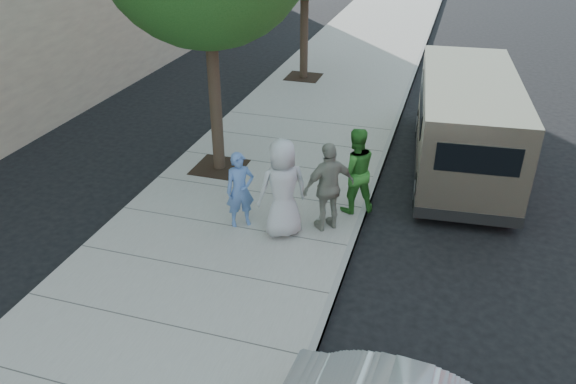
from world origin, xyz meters
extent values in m
plane|color=black|center=(0.00, 0.00, 0.00)|extent=(120.00, 120.00, 0.00)
cube|color=gray|center=(-1.00, 0.00, 0.07)|extent=(5.00, 60.00, 0.15)
cube|color=gray|center=(1.44, 0.00, 0.07)|extent=(0.12, 60.00, 0.16)
cube|color=black|center=(-2.30, 2.40, 0.15)|extent=(1.20, 1.20, 0.01)
cylinder|color=#38281E|center=(-2.30, 2.40, 2.13)|extent=(0.28, 0.28, 3.96)
cube|color=black|center=(-2.30, 10.00, 0.15)|extent=(1.20, 1.20, 0.01)
cylinder|color=#38281E|center=(-2.30, 10.00, 1.91)|extent=(0.28, 0.28, 3.52)
cylinder|color=gray|center=(0.14, 0.44, 0.65)|extent=(0.05, 0.05, 1.00)
cube|color=gray|center=(0.14, 0.44, 1.18)|extent=(0.20, 0.07, 0.07)
cube|color=#2D2D30|center=(0.06, 0.43, 1.31)|extent=(0.12, 0.10, 0.20)
cube|color=#2D2D30|center=(0.21, 0.45, 1.31)|extent=(0.12, 0.10, 0.20)
cube|color=beige|center=(3.30, 4.24, 1.28)|extent=(2.61, 5.89, 2.11)
cube|color=beige|center=(3.03, 7.36, 0.75)|extent=(2.00, 0.75, 0.90)
cube|color=black|center=(3.55, 1.38, 1.65)|extent=(1.59, 0.16, 0.58)
cylinder|color=black|center=(2.21, 6.05, 0.40)|extent=(0.34, 0.83, 0.81)
cylinder|color=black|center=(4.07, 6.21, 0.40)|extent=(0.34, 0.83, 0.81)
cylinder|color=black|center=(2.54, 2.16, 0.40)|extent=(0.34, 0.83, 0.81)
cylinder|color=black|center=(4.40, 2.33, 0.40)|extent=(0.34, 0.83, 0.81)
imported|color=#5B80C2|center=(-0.84, 0.13, 0.94)|extent=(0.69, 0.64, 1.58)
imported|color=#318029|center=(1.20, 1.36, 1.08)|extent=(1.12, 1.04, 1.85)
imported|color=#B5B6B8|center=(0.06, 0.06, 1.15)|extent=(1.16, 1.09, 2.00)
imported|color=gray|center=(0.86, 0.52, 1.07)|extent=(1.11, 1.05, 1.85)
camera|label=1|loc=(2.91, -8.87, 6.27)|focal=35.00mm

